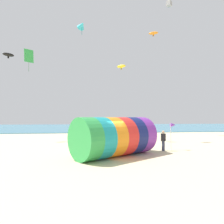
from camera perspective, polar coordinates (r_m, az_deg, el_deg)
ground_plane at (r=14.07m, az=-1.96°, el=-12.76°), size 120.00×120.00×0.00m
sea at (r=54.51m, az=-5.45°, el=-4.31°), size 120.00×40.00×0.10m
giant_inflatable_tube at (r=14.19m, az=1.02°, el=-7.06°), size 6.53×5.66×2.75m
kite_handler at (r=16.95m, az=14.44°, el=-7.90°), size 0.39×0.27×1.66m
kite_orange_parafoil at (r=34.06m, az=11.73°, el=21.19°), size 1.56×1.08×0.75m
kite_green_diamond at (r=24.21m, az=-22.66°, el=14.52°), size 0.90×0.72×2.43m
kite_cyan_delta at (r=18.71m, az=-8.61°, el=23.30°), size 0.91×1.00×1.25m
kite_black_parafoil at (r=26.67m, az=-27.50°, el=14.32°), size 1.32×1.16×0.68m
kite_white_box at (r=32.61m, az=15.97°, el=28.36°), size 0.87×0.87×1.75m
kite_yellow_parafoil at (r=23.47m, az=2.67°, el=12.92°), size 1.15×1.03×0.58m
beach_flag at (r=17.60m, az=17.01°, el=-3.83°), size 0.47×0.36×2.28m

